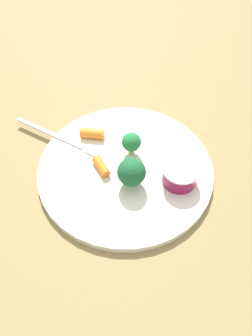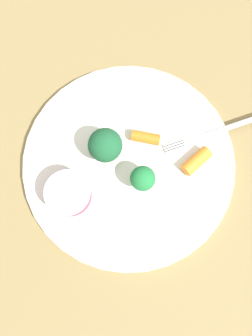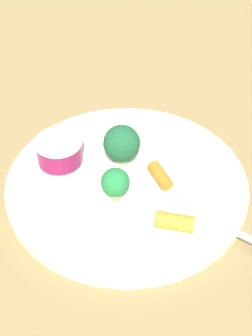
{
  "view_description": "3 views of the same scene",
  "coord_description": "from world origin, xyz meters",
  "px_view_note": "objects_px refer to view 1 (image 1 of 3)",
  "views": [
    {
      "loc": [
        0.31,
        0.1,
        0.43
      ],
      "look_at": [
        0.01,
        0.0,
        0.02
      ],
      "focal_mm": 36.06,
      "sensor_mm": 36.0,
      "label": 1
    },
    {
      "loc": [
        -0.09,
        0.06,
        0.42
      ],
      "look_at": [
        -0.01,
        0.01,
        0.02
      ],
      "focal_mm": 34.9,
      "sensor_mm": 36.0,
      "label": 2
    },
    {
      "loc": [
        -0.38,
        -0.16,
        0.41
      ],
      "look_at": [
        0.0,
        0.0,
        0.03
      ],
      "focal_mm": 54.43,
      "sensor_mm": 36.0,
      "label": 3
    }
  ],
  "objects_px": {
    "plate": "(125,170)",
    "broccoli_floret_1": "(133,143)",
    "sauce_cup": "(179,177)",
    "fork": "(58,137)",
    "carrot_stick_1": "(101,166)",
    "carrot_stick_0": "(92,133)",
    "broccoli_floret_0": "(131,172)"
  },
  "relations": [
    {
      "from": "plate",
      "to": "broccoli_floret_1",
      "type": "xyz_separation_m",
      "value": [
        -0.03,
        0.0,
        0.03
      ]
    },
    {
      "from": "sauce_cup",
      "to": "fork",
      "type": "xyz_separation_m",
      "value": [
        -0.03,
        -0.21,
        -0.01
      ]
    },
    {
      "from": "carrot_stick_1",
      "to": "fork",
      "type": "height_order",
      "value": "carrot_stick_1"
    },
    {
      "from": "plate",
      "to": "carrot_stick_0",
      "type": "distance_m",
      "value": 0.09
    },
    {
      "from": "carrot_stick_0",
      "to": "sauce_cup",
      "type": "bearing_deg",
      "value": 72.5
    },
    {
      "from": "sauce_cup",
      "to": "broccoli_floret_1",
      "type": "relative_size",
      "value": 1.34
    },
    {
      "from": "broccoli_floret_1",
      "to": "carrot_stick_1",
      "type": "height_order",
      "value": "broccoli_floret_1"
    },
    {
      "from": "broccoli_floret_1",
      "to": "fork",
      "type": "distance_m",
      "value": 0.13
    },
    {
      "from": "broccoli_floret_0",
      "to": "broccoli_floret_1",
      "type": "height_order",
      "value": "broccoli_floret_0"
    },
    {
      "from": "broccoli_floret_0",
      "to": "broccoli_floret_1",
      "type": "distance_m",
      "value": 0.06
    },
    {
      "from": "sauce_cup",
      "to": "plate",
      "type": "bearing_deg",
      "value": -93.03
    },
    {
      "from": "broccoli_floret_0",
      "to": "broccoli_floret_1",
      "type": "bearing_deg",
      "value": -165.76
    },
    {
      "from": "broccoli_floret_1",
      "to": "carrot_stick_0",
      "type": "distance_m",
      "value": 0.08
    },
    {
      "from": "sauce_cup",
      "to": "carrot_stick_1",
      "type": "distance_m",
      "value": 0.12
    },
    {
      "from": "broccoli_floret_0",
      "to": "carrot_stick_0",
      "type": "distance_m",
      "value": 0.12
    },
    {
      "from": "broccoli_floret_0",
      "to": "carrot_stick_0",
      "type": "bearing_deg",
      "value": -128.59
    },
    {
      "from": "sauce_cup",
      "to": "carrot_stick_0",
      "type": "relative_size",
      "value": 1.39
    },
    {
      "from": "carrot_stick_0",
      "to": "fork",
      "type": "height_order",
      "value": "carrot_stick_0"
    },
    {
      "from": "broccoli_floret_0",
      "to": "fork",
      "type": "xyz_separation_m",
      "value": [
        -0.05,
        -0.14,
        -0.03
      ]
    },
    {
      "from": "carrot_stick_0",
      "to": "fork",
      "type": "distance_m",
      "value": 0.06
    },
    {
      "from": "sauce_cup",
      "to": "broccoli_floret_1",
      "type": "bearing_deg",
      "value": -113.66
    },
    {
      "from": "plate",
      "to": "sauce_cup",
      "type": "relative_size",
      "value": 5.0
    },
    {
      "from": "broccoli_floret_0",
      "to": "fork",
      "type": "relative_size",
      "value": 0.3
    },
    {
      "from": "fork",
      "to": "broccoli_floret_0",
      "type": "bearing_deg",
      "value": 69.64
    },
    {
      "from": "broccoli_floret_0",
      "to": "fork",
      "type": "height_order",
      "value": "broccoli_floret_0"
    },
    {
      "from": "sauce_cup",
      "to": "fork",
      "type": "relative_size",
      "value": 0.33
    },
    {
      "from": "carrot_stick_1",
      "to": "fork",
      "type": "relative_size",
      "value": 0.22
    },
    {
      "from": "broccoli_floret_0",
      "to": "carrot_stick_0",
      "type": "xyz_separation_m",
      "value": [
        -0.07,
        -0.09,
        -0.02
      ]
    },
    {
      "from": "carrot_stick_0",
      "to": "broccoli_floret_0",
      "type": "bearing_deg",
      "value": 51.41
    },
    {
      "from": "broccoli_floret_1",
      "to": "fork",
      "type": "bearing_deg",
      "value": -87.89
    },
    {
      "from": "broccoli_floret_1",
      "to": "carrot_stick_1",
      "type": "bearing_deg",
      "value": -38.79
    },
    {
      "from": "plate",
      "to": "fork",
      "type": "height_order",
      "value": "fork"
    }
  ]
}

